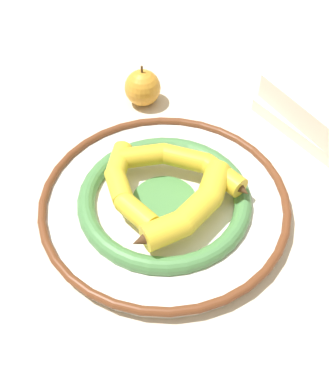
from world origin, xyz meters
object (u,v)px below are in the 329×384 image
Objects in this scene: banana_b at (191,209)px; apple at (143,88)px; banana_c at (185,163)px; book_stack at (319,111)px; banana_a at (124,185)px; decorative_bowl at (164,201)px.

apple is at bearing 54.66° from banana_b.
banana_c is 0.73× the size of book_stack.
banana_c reaches higher than banana_a.
banana_c is 2.04× the size of apple.
book_stack is (-0.06, 0.32, 0.02)m from decorative_bowl.
book_stack is at bearing 102.20° from banana_a.
banana_c is at bearing 98.49° from banana_a.
banana_c is 0.27m from book_stack.
book_stack is at bearing 52.91° from apple.
book_stack is at bearing -4.54° from banana_b.
apple is (-0.19, -0.25, -0.00)m from book_stack.
book_stack reaches higher than banana_a.
banana_a is at bearing 44.62° from banana_c.
decorative_bowl is 0.07m from banana_b.
banana_c is (-0.00, 0.10, 0.00)m from banana_a.
banana_b is at bearing 112.16° from banana_c.
book_stack is (-0.11, 0.30, -0.02)m from banana_b.
banana_a is 0.83× the size of book_stack.
banana_c is 0.22m from apple.
decorative_bowl is 0.25m from apple.
banana_a is 1.13× the size of banana_c.
banana_a is at bearing -116.91° from decorative_bowl.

